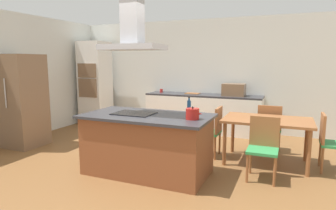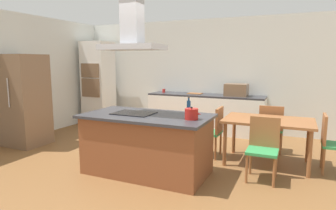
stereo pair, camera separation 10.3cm
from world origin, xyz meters
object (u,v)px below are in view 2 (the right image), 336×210
at_px(chair_at_left_end, 213,129).
at_px(coffee_mug_red, 164,91).
at_px(dining_table, 268,124).
at_px(countertop_microwave, 236,90).
at_px(olive_oil_bottle, 189,107).
at_px(chair_facing_back_wall, 271,126).
at_px(range_hood, 132,32).
at_px(chair_at_right_end, 331,140).
at_px(tea_kettle, 192,114).
at_px(wall_oven_stack, 98,83).
at_px(refrigerator, 24,100).
at_px(cooktop, 134,113).
at_px(cutting_board, 195,93).
at_px(chair_facing_island, 263,144).

bearing_deg(chair_at_left_end, coffee_mug_red, 135.24).
bearing_deg(dining_table, countertop_microwave, 116.47).
relative_size(olive_oil_bottle, dining_table, 0.18).
relative_size(coffee_mug_red, chair_facing_back_wall, 0.10).
bearing_deg(range_hood, chair_at_right_end, 22.48).
height_order(countertop_microwave, chair_facing_back_wall, countertop_microwave).
relative_size(countertop_microwave, chair_facing_back_wall, 0.56).
xyz_separation_m(countertop_microwave, dining_table, (0.86, -1.73, -0.37)).
height_order(tea_kettle, wall_oven_stack, wall_oven_stack).
xyz_separation_m(wall_oven_stack, refrigerator, (-0.08, -2.30, -0.19)).
xyz_separation_m(cooktop, wall_oven_stack, (-2.68, 2.65, 0.20)).
bearing_deg(countertop_microwave, dining_table, -63.53).
bearing_deg(coffee_mug_red, dining_table, -33.21).
relative_size(cutting_board, wall_oven_stack, 0.15).
distance_m(coffee_mug_red, range_hood, 3.24).
distance_m(cooktop, range_hood, 1.20).
distance_m(tea_kettle, dining_table, 1.54).
bearing_deg(dining_table, chair_at_left_end, 180.00).
bearing_deg(cooktop, cutting_board, 90.30).
relative_size(dining_table, range_hood, 1.56).
relative_size(wall_oven_stack, chair_facing_back_wall, 2.47).
xyz_separation_m(refrigerator, chair_facing_back_wall, (4.61, 1.46, -0.40)).
relative_size(olive_oil_bottle, chair_facing_island, 0.29).
distance_m(coffee_mug_red, cutting_board, 0.83).
bearing_deg(countertop_microwave, olive_oil_bottle, -94.71).
relative_size(coffee_mug_red, chair_at_left_end, 0.10).
bearing_deg(dining_table, wall_oven_stack, 161.66).
bearing_deg(chair_at_left_end, olive_oil_bottle, -100.80).
xyz_separation_m(cooktop, chair_facing_island, (1.85, 0.48, -0.40)).
height_order(countertop_microwave, chair_at_right_end, countertop_microwave).
xyz_separation_m(cutting_board, chair_at_left_end, (0.95, -1.78, -0.40)).
xyz_separation_m(countertop_microwave, refrigerator, (-3.75, -2.53, -0.13)).
bearing_deg(cooktop, wall_oven_stack, 135.34).
relative_size(tea_kettle, chair_facing_back_wall, 0.26).
relative_size(countertop_microwave, wall_oven_stack, 0.23).
bearing_deg(chair_facing_back_wall, dining_table, -90.00).
xyz_separation_m(cooktop, olive_oil_bottle, (0.78, 0.30, 0.10)).
height_order(tea_kettle, cutting_board, tea_kettle).
bearing_deg(chair_facing_island, tea_kettle, -148.69).
height_order(chair_at_right_end, chair_at_left_end, same).
relative_size(cooktop, chair_at_right_end, 0.67).
bearing_deg(chair_facing_island, countertop_microwave, 109.79).
bearing_deg(cooktop, range_hood, 0.00).
bearing_deg(range_hood, chair_facing_island, 14.53).
xyz_separation_m(chair_at_right_end, range_hood, (-2.77, -1.15, 1.59)).
relative_size(olive_oil_bottle, chair_facing_back_wall, 0.29).
relative_size(cooktop, chair_facing_island, 0.67).
relative_size(countertop_microwave, range_hood, 0.56).
height_order(cutting_board, chair_at_right_end, cutting_board).
bearing_deg(olive_oil_bottle, range_hood, -158.70).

